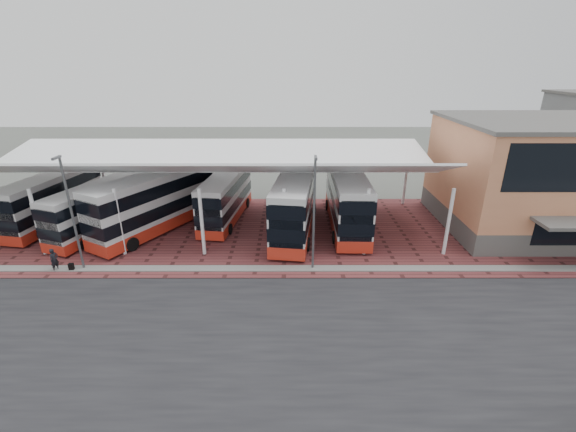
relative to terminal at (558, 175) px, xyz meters
name	(u,v)px	position (x,y,z in m)	size (l,w,h in m)	color
ground	(283,326)	(-23.00, -13.92, -4.66)	(140.00, 140.00, 0.00)	#4D504A
road	(283,338)	(-23.00, -14.92, -4.65)	(120.00, 14.00, 0.02)	black
forecourt	(308,230)	(-21.00, -0.92, -4.63)	(72.00, 16.00, 0.06)	brown
north_kerb	(284,269)	(-23.00, -7.72, -4.59)	(120.00, 0.80, 0.14)	slate
canopy	(212,162)	(-29.00, 0.01, 1.14)	(37.00, 11.63, 7.07)	white
terminal	(558,175)	(0.00, 0.00, 0.00)	(18.40, 14.40, 9.25)	#52504D
lamp_west	(71,211)	(-37.00, -7.65, -0.30)	(0.16, 0.90, 8.07)	#4C4E52
lamp_east	(314,211)	(-21.00, -7.65, -0.30)	(0.16, 0.90, 8.07)	#4C4E52
bus_0	(53,200)	(-43.37, 0.63, -2.43)	(4.12, 10.85, 4.37)	silver
bus_1	(99,209)	(-38.46, -1.22, -2.55)	(5.36, 10.21, 4.12)	silver
bus_2	(155,203)	(-33.90, -0.96, -2.17)	(8.23, 11.66, 4.89)	silver
bus_3	(226,198)	(-28.31, 1.50, -2.52)	(3.62, 10.37, 4.18)	silver
bus_4	(295,203)	(-22.09, -1.04, -2.17)	(4.25, 12.13, 4.90)	silver
bus_5	(347,200)	(-17.64, 0.00, -2.21)	(3.12, 11.70, 4.80)	silver
pedestrian	(54,260)	(-38.74, -7.92, -3.77)	(0.60, 0.40, 1.66)	black
suitcase	(71,267)	(-37.69, -7.92, -4.33)	(0.32, 0.23, 0.54)	black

